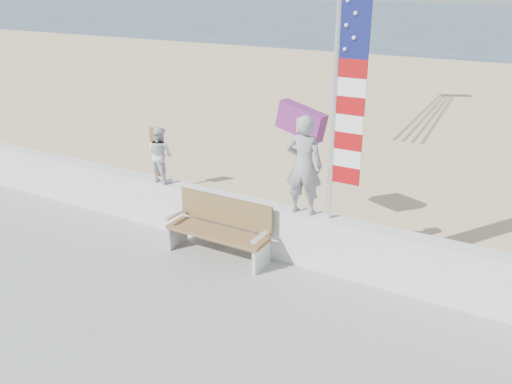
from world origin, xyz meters
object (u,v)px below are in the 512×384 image
bench (220,227)px  flag (343,98)px  child (160,154)px  adult (304,165)px

bench → flag: bearing=13.6°
child → bench: size_ratio=0.58×
adult → child: bearing=-7.2°
adult → flag: size_ratio=0.46×
child → flag: (3.47, -0.00, 1.39)m
adult → child: size_ratio=1.54×
bench → flag: size_ratio=0.51×
adult → bench: (-1.30, -0.45, -1.19)m
bench → flag: flag is taller
child → flag: 3.74m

